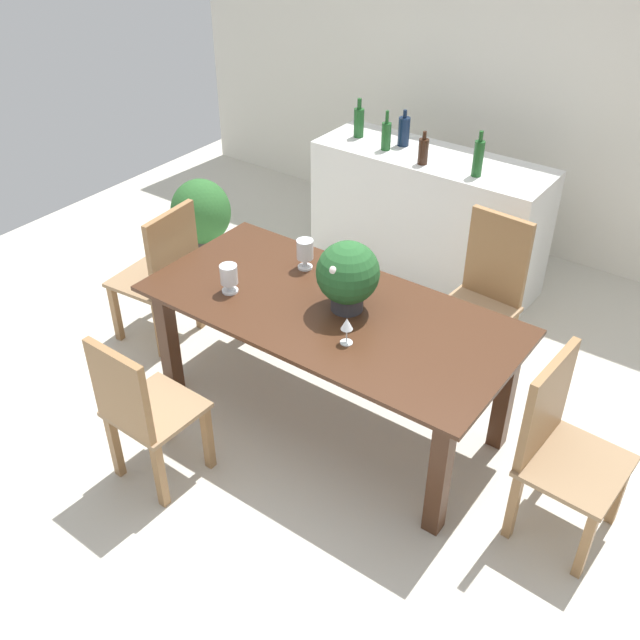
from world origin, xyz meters
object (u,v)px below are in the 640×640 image
Objects in this scene: chair_foot_end at (559,441)px; wine_bottle_clear at (359,122)px; wine_glass at (347,326)px; wine_bottle_tall at (423,151)px; dining_table at (329,327)px; wine_bottle_green at (386,135)px; wine_bottle_dark at (478,158)px; chair_far_right at (485,290)px; kitchen_counter at (427,218)px; crystal_vase_center_near at (229,276)px; potted_plant_floor at (201,214)px; flower_centerpiece at (348,275)px; crystal_vase_left at (305,251)px; chair_near_left at (141,409)px; chair_head_end at (164,270)px; wine_bottle_amber at (404,131)px.

chair_foot_end is 3.38× the size of wine_bottle_clear.
wine_bottle_tall reaches higher than wine_glass.
wine_bottle_clear reaches higher than wine_glass.
wine_bottle_green is at bearing 112.46° from dining_table.
chair_far_right is at bearing -55.55° from wine_bottle_dark.
wine_glass is 2.05m from kitchen_counter.
wine_bottle_green is (-0.14, 1.81, 0.21)m from crystal_vase_center_near.
wine_bottle_dark is 0.72m from wine_bottle_green.
flower_centerpiece is at bearing -25.40° from potted_plant_floor.
chair_far_right is at bearing -42.44° from kitchen_counter.
crystal_vase_left is 0.48m from crystal_vase_center_near.
wine_bottle_dark reaches higher than chair_near_left.
potted_plant_floor is (-2.21, 1.22, -0.54)m from wine_glass.
flower_centerpiece reaches higher than wine_glass.
chair_foot_end is at bearing -8.42° from crystal_vase_left.
potted_plant_floor is (-2.43, 0.03, -0.22)m from chair_far_right.
chair_head_end is (-1.76, -0.97, -0.02)m from chair_far_right.
wine_bottle_dark reaches higher than chair_head_end.
dining_table is 1.76m from kitchen_counter.
dining_table is 2.11× the size of chair_head_end.
crystal_vase_center_near is 0.78m from wine_glass.
chair_near_left is 0.85m from crystal_vase_center_near.
wine_bottle_amber reaches higher than chair_head_end.
chair_near_left is 2.49m from potted_plant_floor.
chair_far_right reaches higher than chair_foot_end.
chair_near_left is (-1.76, -0.97, -0.03)m from chair_foot_end.
crystal_vase_left is (-0.43, 0.21, -0.10)m from flower_centerpiece.
flower_centerpiece is (1.38, 0.04, 0.44)m from chair_head_end.
wine_bottle_tall is 0.88× the size of wine_bottle_amber.
chair_far_right is 5.62× the size of crystal_vase_left.
chair_near_left reaches higher than dining_table.
crystal_vase_center_near is at bearing -95.63° from kitchen_counter.
crystal_vase_center_near is at bearing -158.74° from flower_centerpiece.
wine_bottle_clear reaches higher than wine_bottle_tall.
chair_foot_end is at bearing -43.34° from wine_bottle_tall.
chair_near_left is 2.65m from wine_bottle_green.
dining_table is 6.69× the size of wine_bottle_dark.
crystal_vase_center_near is at bearing 70.14° from chair_head_end.
potted_plant_floor is (-1.51, 1.98, -0.18)m from chair_near_left.
chair_foot_end reaches higher than chair_near_left.
wine_bottle_dark is 0.39m from wine_bottle_tall.
wine_bottle_amber is (-0.08, 1.96, 0.21)m from crystal_vase_center_near.
wine_bottle_dark is at bearing 91.16° from flower_centerpiece.
chair_head_end is at bearing 172.04° from wine_glass.
wine_bottle_tall is 0.80× the size of wine_bottle_clear.
flower_centerpiece reaches higher than chair_head_end.
wine_bottle_tall reaches higher than chair_head_end.
chair_far_right is 1.67× the size of potted_plant_floor.
kitchen_counter is at bearing 101.28° from dining_table.
wine_bottle_tall is (-1.64, 1.55, 0.53)m from chair_foot_end.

